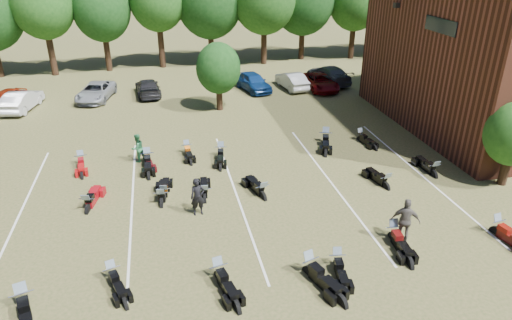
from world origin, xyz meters
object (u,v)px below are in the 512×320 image
object	(u,v)px
car_4	(253,82)
motorcycle_3	(309,274)
person_green	(138,148)
motorcycle_14	(147,162)
person_grey	(406,221)
motorcycle_0	(26,309)
motorcycle_7	(89,211)
car_0	(6,98)
person_black	(198,197)

from	to	relation	value
car_4	motorcycle_3	bearing A→B (deg)	-110.84
person_green	motorcycle_14	bearing A→B (deg)	115.06
person_grey	motorcycle_3	bearing A→B (deg)	42.58
car_4	person_green	size ratio (longest dim) A/B	2.65
motorcycle_0	motorcycle_7	size ratio (longest dim) A/B	1.09
person_grey	motorcycle_3	xyz separation A→B (m)	(-4.46, -1.23, -0.98)
car_0	motorcycle_0	world-z (taller)	car_0
car_0	motorcycle_3	world-z (taller)	car_0
car_0	motorcycle_3	xyz separation A→B (m)	(16.18, -23.29, -0.64)
car_0	person_black	world-z (taller)	person_black
person_grey	motorcycle_7	bearing A→B (deg)	5.41
motorcycle_0	motorcycle_7	world-z (taller)	motorcycle_0
car_4	car_0	bearing A→B (deg)	166.16
motorcycle_7	motorcycle_14	world-z (taller)	motorcycle_7
person_black	person_grey	bearing A→B (deg)	-31.09
motorcycle_7	person_black	bearing A→B (deg)	176.83
person_green	person_grey	size ratio (longest dim) A/B	0.84
person_green	motorcycle_7	distance (m)	5.46
person_grey	motorcycle_0	distance (m)	14.49
car_0	person_grey	xyz separation A→B (m)	(20.65, -22.06, 0.35)
motorcycle_3	motorcycle_7	xyz separation A→B (m)	(-8.57, 6.43, 0.00)
car_0	motorcycle_7	world-z (taller)	car_0
person_grey	motorcycle_14	bearing A→B (deg)	-16.55
person_green	motorcycle_7	bearing A→B (deg)	25.92
motorcycle_0	motorcycle_14	size ratio (longest dim) A/B	1.23
motorcycle_3	person_grey	bearing A→B (deg)	-3.47
motorcycle_0	motorcycle_3	xyz separation A→B (m)	(9.96, -0.35, 0.00)
car_0	motorcycle_0	bearing A→B (deg)	-52.41
motorcycle_3	car_0	bearing A→B (deg)	105.91
motorcycle_7	motorcycle_14	size ratio (longest dim) A/B	1.13
motorcycle_7	person_green	bearing A→B (deg)	-102.31
person_green	person_grey	world-z (taller)	person_grey
person_black	person_grey	world-z (taller)	person_grey
car_0	motorcycle_3	bearing A→B (deg)	-32.80
person_grey	motorcycle_3	size ratio (longest dim) A/B	0.79
motorcycle_7	motorcycle_3	bearing A→B (deg)	155.00
motorcycle_0	motorcycle_14	xyz separation A→B (m)	(4.06, 10.80, 0.00)
person_grey	motorcycle_0	xyz separation A→B (m)	(-14.42, -0.88, -0.98)
person_black	motorcycle_3	bearing A→B (deg)	-60.16
person_black	person_green	xyz separation A→B (m)	(-2.74, 6.26, -0.07)
car_0	person_black	xyz separation A→B (m)	(12.57, -18.19, 0.26)
car_0	motorcycle_0	size ratio (longest dim) A/B	1.47
motorcycle_0	motorcycle_3	size ratio (longest dim) A/B	1.02
car_4	person_green	bearing A→B (deg)	-141.36
motorcycle_3	motorcycle_7	bearing A→B (deg)	124.24
person_green	person_black	bearing A→B (deg)	73.78
person_green	motorcycle_0	world-z (taller)	person_green
car_4	person_black	xyz separation A→B (m)	(-6.41, -18.25, 0.15)
person_grey	motorcycle_14	distance (m)	14.38
car_4	motorcycle_14	distance (m)	15.01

